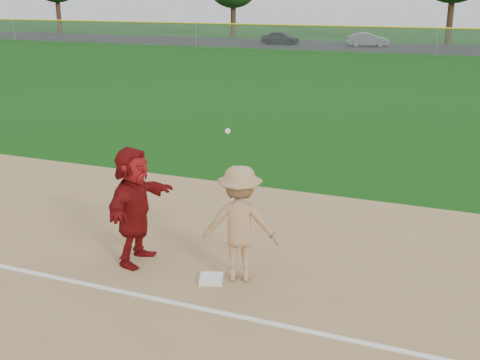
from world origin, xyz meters
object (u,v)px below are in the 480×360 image
at_px(base_runner, 134,206).
at_px(first_base, 211,279).
at_px(car_left, 280,38).
at_px(car_mid, 368,40).

bearing_deg(base_runner, first_base, -99.79).
relative_size(car_left, car_mid, 0.96).
height_order(first_base, car_mid, car_mid).
relative_size(base_runner, car_left, 0.59).
bearing_deg(base_runner, car_mid, 3.89).
bearing_deg(first_base, car_mid, 97.92).
relative_size(first_base, car_left, 0.11).
height_order(base_runner, car_mid, base_runner).
height_order(first_base, car_left, car_left).
xyz_separation_m(first_base, car_left, (-14.12, 45.13, 0.54)).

